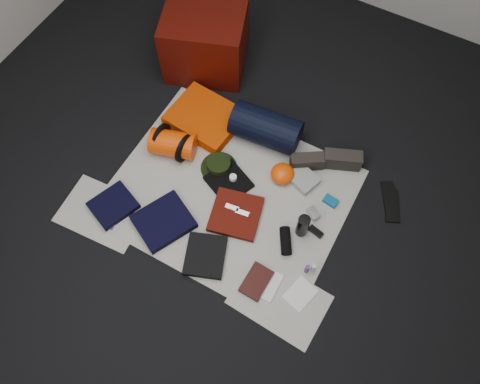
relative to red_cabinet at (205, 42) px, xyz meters
The scene contains 37 objects.
floor 1.24m from the red_cabinet, 52.00° to the right, with size 4.50×4.50×0.02m, color black.
newspaper_mat 1.23m from the red_cabinet, 52.00° to the right, with size 1.60×1.30×0.01m, color silver.
newspaper_sheet_front_left 1.52m from the red_cabinet, 88.33° to the right, with size 0.58×0.40×0.00m, color silver.
newspaper_sheet_front_right 2.03m from the red_cabinet, 46.17° to the right, with size 0.58×0.40×0.00m, color silver.
red_cabinet is the anchor object (origin of this frame).
sleeping_pad 0.61m from the red_cabinet, 60.74° to the right, with size 0.51×0.42×0.09m, color #D43E02.
stuff_sack 0.88m from the red_cabinet, 75.73° to the right, with size 0.19×0.19×0.32m, color #EE4203.
sack_strap_left 0.86m from the red_cabinet, 82.32° to the right, with size 0.22×0.22×0.03m, color black.
sack_strap_right 0.90m from the red_cabinet, 69.50° to the right, with size 0.22×0.22×0.03m, color black.
navy_duffel 0.86m from the red_cabinet, 28.71° to the right, with size 0.26×0.26×0.50m, color black.
boonie_brim 1.02m from the red_cabinet, 54.39° to the right, with size 0.27×0.27×0.01m, color black.
boonie_crown 1.01m from the red_cabinet, 54.39° to the right, with size 0.17×0.17×0.07m, color black.
hiking_boot_left 1.24m from the red_cabinet, 23.20° to the right, with size 0.24×0.09×0.12m, color #2C2722.
hiking_boot_right 1.40m from the red_cabinet, 14.72° to the right, with size 0.27×0.10×0.14m, color #2C2722.
flip_flop_left 1.81m from the red_cabinet, 13.72° to the right, with size 0.09×0.23×0.01m, color black.
flip_flop_right 1.87m from the red_cabinet, 15.24° to the right, with size 0.09×0.25×0.01m, color black.
trousers_navy_a 1.45m from the red_cabinet, 86.48° to the right, with size 0.25×0.29×0.05m, color black.
trousers_navy_b 1.46m from the red_cabinet, 71.24° to the right, with size 0.32×0.36×0.06m, color black.
trousers_charcoal 1.67m from the red_cabinet, 59.78° to the right, with size 0.26×0.29×0.05m, color black.
black_tshirt 1.14m from the red_cabinet, 51.49° to the right, with size 0.28×0.26×0.03m, color black.
red_shirt 1.40m from the red_cabinet, 51.16° to the right, with size 0.33×0.33×0.04m, color #510F08.
orange_stuff_sack 1.22m from the red_cabinet, 32.86° to the right, with size 0.17×0.17×0.11m, color #EE4203.
first_aid_pouch 1.31m from the red_cabinet, 27.82° to the right, with size 0.22×0.16×0.05m, color gray.
water_bottle 1.64m from the red_cabinet, 36.36° to the right, with size 0.08×0.08×0.20m, color black.
speaker 1.68m from the red_cabinet, 41.00° to the right, with size 0.07×0.07×0.19m, color black.
compact_camera 1.57m from the red_cabinet, 31.41° to the right, with size 0.09×0.06×0.04m, color #B0AFB4.
cyan_case 1.57m from the red_cabinet, 25.52° to the right, with size 0.10×0.06×0.03m, color #0D5686.
toiletry_purple 1.90m from the red_cabinet, 39.40° to the right, with size 0.03×0.03×0.09m, color #45216A.
toiletry_clear 1.91m from the red_cabinet, 38.20° to the right, with size 0.03×0.03×0.09m, color #B2B6B1.
paperback_book 1.88m from the red_cabinet, 49.62° to the right, with size 0.15×0.22×0.03m, color black.
map_booklet 1.92m from the red_cabinet, 47.57° to the right, with size 0.14×0.20×0.01m, color silver.
map_printout 2.03m from the red_cabinet, 42.26° to the right, with size 0.15×0.19×0.01m, color silver.
sunglasses 1.70m from the red_cabinet, 33.37° to the right, with size 0.11×0.04×0.03m, color black.
key_cluster 1.58m from the red_cabinet, 84.58° to the right, with size 0.07×0.07×0.01m, color #B0AFB4.
tape_roll 1.13m from the red_cabinet, 49.71° to the right, with size 0.05×0.05×0.04m, color white.
energy_bar_a 1.36m from the red_cabinet, 51.95° to the right, with size 0.10×0.04×0.01m, color #B0AFB4.
energy_bar_b 1.41m from the red_cabinet, 49.36° to the right, with size 0.10×0.04×0.01m, color #B0AFB4.
Camera 1 is at (0.78, -1.25, 2.97)m, focal length 35.00 mm.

